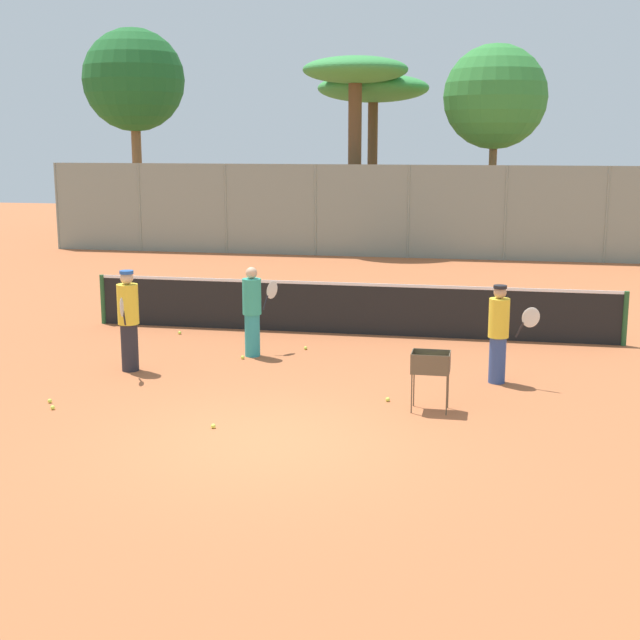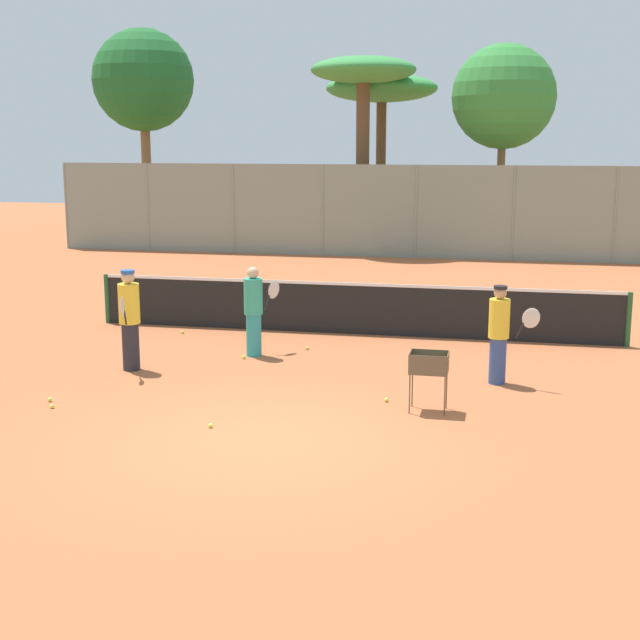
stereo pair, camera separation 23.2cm
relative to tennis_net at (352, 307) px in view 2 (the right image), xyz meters
name	(u,v)px [view 2 (the right image)]	position (x,y,z in m)	size (l,w,h in m)	color
ground_plane	(263,441)	(0.00, -6.75, -0.56)	(80.00, 80.00, 0.00)	#B26038
tennis_net	(352,307)	(0.00, 0.00, 0.00)	(10.92, 0.10, 1.07)	#26592D
back_fence	(416,212)	(0.00, 12.12, 0.99)	(25.47, 0.08, 3.10)	gray
tree_1	(143,81)	(-11.54, 16.87, 5.63)	(4.05, 4.05, 8.26)	brown
tree_2	(382,92)	(-1.79, 16.16, 5.09)	(4.15, 4.15, 6.29)	brown
tree_3	(363,79)	(-2.08, 13.71, 5.39)	(3.65, 3.65, 6.72)	brown
tree_4	(504,97)	(2.69, 14.38, 4.77)	(3.56, 3.56, 7.13)	brown
player_white_outfit	(254,310)	(-1.44, -2.21, 0.30)	(0.55, 0.81, 1.66)	teal
player_red_cap	(130,319)	(-3.24, -3.66, 0.35)	(0.36, 0.91, 1.75)	#26262D
player_yellow_shirt	(499,333)	(3.01, -3.21, 0.29)	(0.86, 0.40, 1.63)	#334C8C
ball_cart	(429,367)	(2.03, -4.96, 0.11)	(0.56, 0.41, 0.89)	brown
tennis_ball_0	(307,348)	(-0.59, -1.54, -0.53)	(0.07, 0.07, 0.07)	#D1E54C
tennis_ball_1	(50,400)	(-3.68, -5.71, -0.53)	(0.07, 0.07, 0.07)	#D1E54C
tennis_ball_2	(244,357)	(-1.56, -2.49, -0.53)	(0.07, 0.07, 0.07)	#D1E54C
tennis_ball_3	(52,406)	(-3.48, -6.02, -0.53)	(0.07, 0.07, 0.07)	#D1E54C
tennis_ball_4	(183,332)	(-3.42, -0.72, -0.53)	(0.07, 0.07, 0.07)	#D1E54C
tennis_ball_5	(210,426)	(-0.86, -6.38, -0.53)	(0.07, 0.07, 0.07)	#D1E54C
tennis_ball_6	(386,400)	(1.36, -4.63, -0.53)	(0.07, 0.07, 0.07)	#D1E54C
parked_car	(307,225)	(-4.63, 15.98, 0.10)	(4.20, 1.70, 1.60)	#3F4C8C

